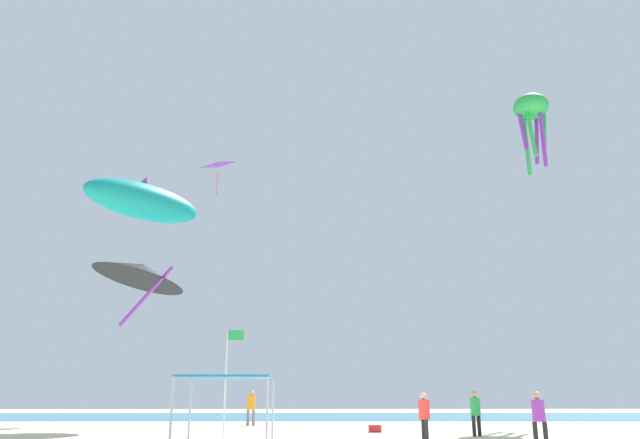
% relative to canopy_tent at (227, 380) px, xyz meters
% --- Properties ---
extents(ocean_strip, '(110.00, 18.16, 0.03)m').
position_rel_canopy_tent_xyz_m(ocean_strip, '(5.08, 30.61, -2.04)').
color(ocean_strip, teal).
rests_on(ocean_strip, ground).
extents(canopy_tent, '(2.74, 2.76, 2.17)m').
position_rel_canopy_tent_xyz_m(canopy_tent, '(0.00, 0.00, 0.00)').
color(canopy_tent, '#B2B2B7').
rests_on(canopy_tent, ground).
extents(person_near_tent, '(0.40, 0.45, 1.69)m').
position_rel_canopy_tent_xyz_m(person_near_tent, '(6.66, 3.55, -1.06)').
color(person_near_tent, black).
rests_on(person_near_tent, ground).
extents(person_leftmost, '(0.44, 0.41, 1.72)m').
position_rel_canopy_tent_xyz_m(person_leftmost, '(9.97, 1.31, -1.04)').
color(person_leftmost, black).
rests_on(person_leftmost, ground).
extents(person_central, '(0.42, 0.42, 1.76)m').
position_rel_canopy_tent_xyz_m(person_central, '(9.34, 6.66, -1.02)').
color(person_central, black).
rests_on(person_central, ground).
extents(person_far_shore, '(0.49, 0.44, 1.87)m').
position_rel_canopy_tent_xyz_m(person_far_shore, '(-0.69, 15.50, -0.95)').
color(person_far_shore, slate).
rests_on(person_far_shore, ground).
extents(banner_flag, '(0.61, 0.06, 3.84)m').
position_rel_canopy_tent_xyz_m(banner_flag, '(-0.35, 2.74, 0.25)').
color(banner_flag, silver).
rests_on(banner_flag, ground).
extents(cooler_box, '(0.57, 0.37, 0.35)m').
position_rel_canopy_tent_xyz_m(cooler_box, '(5.48, 9.51, -1.88)').
color(cooler_box, red).
rests_on(cooler_box, ground).
extents(kite_delta_black, '(6.50, 6.47, 4.10)m').
position_rel_canopy_tent_xyz_m(kite_delta_black, '(-6.33, 11.89, 5.74)').
color(kite_delta_black, black).
extents(kite_diamond_purple, '(2.29, 2.27, 2.55)m').
position_rel_canopy_tent_xyz_m(kite_diamond_purple, '(-3.83, 19.45, 14.65)').
color(kite_diamond_purple, purple).
extents(kite_octopus_green, '(2.73, 2.73, 6.05)m').
position_rel_canopy_tent_xyz_m(kite_octopus_green, '(18.95, 21.12, 19.89)').
color(kite_octopus_green, green).
extents(kite_inflatable_teal, '(8.23, 8.34, 3.53)m').
position_rel_canopy_tent_xyz_m(kite_inflatable_teal, '(-8.90, 20.11, 12.31)').
color(kite_inflatable_teal, teal).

